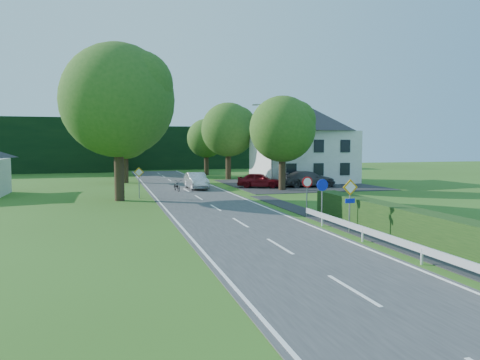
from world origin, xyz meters
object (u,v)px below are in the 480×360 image
object	(u,v)px
parked_car_silver_a	(277,175)
parasol	(292,173)
moving_car	(196,181)
parked_car_silver_b	(329,177)
motorcycle	(177,186)
parked_car_grey	(309,179)
parked_car_red	(259,180)
streetlight	(270,141)

from	to	relation	value
parked_car_silver_a	parasol	world-z (taller)	parasol
moving_car	parked_car_silver_b	bearing A→B (deg)	8.53
motorcycle	parked_car_silver_b	world-z (taller)	parked_car_silver_b
motorcycle	parasol	world-z (taller)	parasol
parked_car_grey	parked_car_silver_a	bearing A→B (deg)	13.69
parasol	motorcycle	bearing A→B (deg)	-156.97
parked_car_silver_a	parked_car_silver_b	world-z (taller)	parked_car_silver_a
parked_car_silver_a	parked_car_silver_b	distance (m)	5.84
parked_car_red	parked_car_silver_a	bearing A→B (deg)	-7.87
parked_car_grey	parked_car_silver_b	xyz separation A→B (m)	(3.82, 3.30, -0.16)
parked_car_silver_a	parked_car_grey	distance (m)	6.86
parked_car_silver_b	parked_car_grey	bearing A→B (deg)	142.38
moving_car	parked_car_grey	xyz separation A→B (m)	(11.01, -0.81, 0.01)
streetlight	parked_car_red	world-z (taller)	streetlight
moving_car	parked_car_grey	distance (m)	11.04
parked_car_silver_b	parked_car_red	bearing A→B (deg)	119.36
parked_car_silver_a	parked_car_silver_b	size ratio (longest dim) A/B	0.97
streetlight	parasol	world-z (taller)	streetlight
parked_car_grey	parasol	bearing A→B (deg)	4.36
streetlight	moving_car	size ratio (longest dim) A/B	1.75
streetlight	parked_car_silver_b	size ratio (longest dim) A/B	1.83
streetlight	parked_car_red	xyz separation A→B (m)	(-0.88, 0.68, -3.71)
streetlight	motorcycle	xyz separation A→B (m)	(-9.00, -0.63, -3.92)
motorcycle	parked_car_silver_a	bearing A→B (deg)	26.13
parked_car_red	streetlight	bearing A→B (deg)	-102.66
parked_car_grey	motorcycle	bearing A→B (deg)	100.32
parked_car_red	parked_car_silver_b	bearing A→B (deg)	-47.16
motorcycle	parked_car_silver_a	xyz separation A→B (m)	(12.22, 7.63, 0.20)
moving_car	parked_car_silver_a	distance (m)	11.82
parked_car_red	parasol	size ratio (longest dim) A/B	1.85
motorcycle	parasol	bearing A→B (deg)	17.17
motorcycle	parasol	distance (m)	14.41
parked_car_silver_a	parasol	distance (m)	2.27
parked_car_silver_b	parked_car_silver_a	bearing A→B (deg)	64.56
parked_car_silver_b	parasol	size ratio (longest dim) A/B	1.94
motorcycle	parked_car_grey	xyz separation A→B (m)	(13.05, 0.82, 0.26)
parked_car_grey	parked_car_silver_b	distance (m)	5.05
streetlight	motorcycle	bearing A→B (deg)	-175.98
parked_car_red	parked_car_grey	world-z (taller)	parked_car_grey
streetlight	parked_car_silver_a	bearing A→B (deg)	65.29
streetlight	moving_car	xyz separation A→B (m)	(-6.96, 1.00, -3.67)
parked_car_grey	parasol	size ratio (longest dim) A/B	2.34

